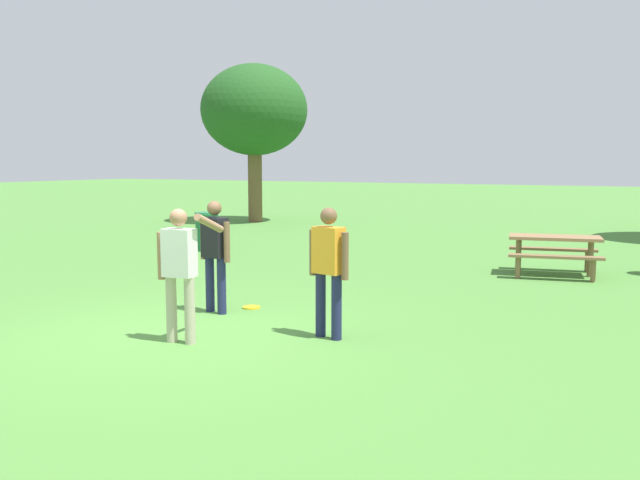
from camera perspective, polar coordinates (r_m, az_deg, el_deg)
ground_plane at (r=8.78m, az=-11.95°, el=-7.93°), size 120.00×120.00×0.00m
person_thrower at (r=9.76m, az=-8.98°, el=-0.76°), size 0.60×0.30×1.64m
person_catcher at (r=8.24m, az=0.74°, el=-2.04°), size 0.60×0.30×1.64m
person_bystander at (r=8.20m, az=-11.90°, el=-2.09°), size 0.61×0.73×1.64m
frisbee at (r=10.15m, az=-5.90°, el=-5.75°), size 0.27×0.27×0.03m
picnic_table_near at (r=13.70m, az=19.43°, el=-0.53°), size 1.95×1.73×0.77m
trash_can_beside_table at (r=16.80m, az=-9.66°, el=0.75°), size 0.59×0.59×0.96m
tree_tall_left at (r=24.70m, az=-5.65°, el=10.94°), size 3.87×3.87×5.73m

